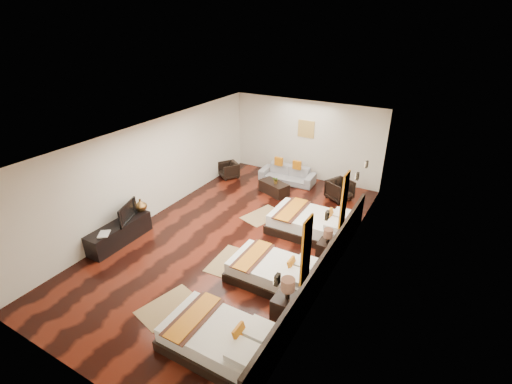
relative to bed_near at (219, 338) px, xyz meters
The scene contains 30 objects.
floor 3.61m from the bed_near, 118.05° to the left, with size 5.50×9.50×0.01m, color black.
ceiling 4.41m from the bed_near, 118.05° to the left, with size 5.50×9.50×0.01m, color white.
back_wall 8.19m from the bed_near, 102.06° to the left, with size 5.50×0.01×2.80m, color silver.
left_wall 5.58m from the bed_near, 144.42° to the left, with size 0.01×9.50×2.80m, color silver.
right_wall 3.54m from the bed_near, 71.65° to the left, with size 0.01×9.50×2.80m, color silver.
headboard_panel 2.59m from the bed_near, 66.90° to the left, with size 0.08×6.60×0.90m, color black.
bed_near is the anchor object (origin of this frame).
bed_mid 2.14m from the bed_near, 90.01° to the left, with size 1.94×1.22×0.74m.
bed_far 4.42m from the bed_near, 89.96° to the left, with size 2.21×1.39×0.84m.
nightstand_a 1.44m from the bed_near, 58.42° to the left, with size 0.50×0.50×0.99m.
nightstand_b 3.58m from the bed_near, 77.91° to the left, with size 0.42×0.42×0.84m.
jute_mat_near 1.56m from the bed_near, 167.21° to the left, with size 0.75×1.20×0.01m, color olive.
jute_mat_mid 2.56m from the bed_near, 119.27° to the left, with size 0.75×1.20×0.01m, color olive.
jute_mat_far 4.87m from the bed_near, 109.25° to the left, with size 0.75×1.20×0.01m, color olive.
tv_console 4.47m from the bed_near, 159.87° to the left, with size 0.50×1.80×0.55m, color black.
tv 4.54m from the bed_near, 156.89° to the left, with size 0.87×0.11×0.50m, color black.
book 4.31m from the bed_near, 167.32° to the left, with size 0.26×0.34×0.03m, color black.
figurine 4.84m from the bed_near, 150.63° to the left, with size 0.33×0.33×0.35m, color brown.
sofa 7.43m from the bed_near, 105.63° to the left, with size 1.94×0.76×0.57m, color gray.
armchair_left 7.63m from the bed_near, 121.92° to the left, with size 0.62×0.63×0.58m, color black.
armchair_right 6.76m from the bed_near, 89.67° to the left, with size 0.70×0.72×0.65m, color black.
coffee_table 6.43m from the bed_near, 108.15° to the left, with size 1.00×0.50×0.40m, color black.
table_plant 6.35m from the bed_near, 107.47° to the left, with size 0.22×0.19×0.24m, color #1F551C.
orange_panel_a 2.19m from the bed_near, 51.05° to the left, with size 0.04×0.40×1.30m, color #D86014.
orange_panel_b 3.91m from the bed_near, 73.44° to the left, with size 0.04×0.40×1.30m, color #D86014.
sconce_near 1.89m from the bed_near, 10.13° to the left, with size 0.07×0.12×0.18m.
sconce_mid 3.04m from the bed_near, 67.01° to the left, with size 0.07×0.12×0.18m.
sconce_far 4.95m from the bed_near, 77.57° to the left, with size 0.07×0.12×0.18m.
sconce_lounge 5.80m from the bed_near, 79.56° to the left, with size 0.07×0.12×0.18m.
gold_artwork 8.24m from the bed_near, 102.09° to the left, with size 0.60×0.04×0.60m, color #AD873F.
Camera 1 is at (4.52, -6.87, 5.39)m, focal length 25.43 mm.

